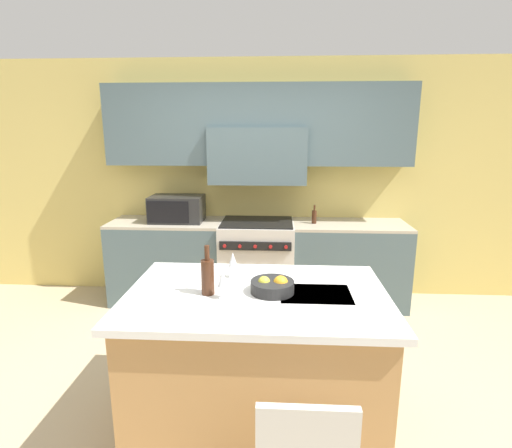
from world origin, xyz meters
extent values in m
plane|color=tan|center=(0.00, 0.00, 0.00)|extent=(10.00, 10.00, 0.00)
cube|color=#DBC166|center=(0.00, 2.06, 1.35)|extent=(10.00, 0.06, 2.70)
cube|color=#4C6066|center=(0.00, 1.86, 1.98)|extent=(3.28, 0.34, 0.85)
cube|color=#4C6066|center=(0.00, 1.83, 1.65)|extent=(1.05, 0.40, 0.60)
cube|color=#4C6066|center=(-1.02, 1.72, 0.45)|extent=(1.24, 0.62, 0.90)
cube|color=#B2A893|center=(-1.02, 1.72, 0.92)|extent=(1.24, 0.62, 0.03)
cube|color=#4C6066|center=(1.02, 1.72, 0.45)|extent=(1.24, 0.62, 0.90)
cube|color=#B2A893|center=(1.02, 1.72, 0.92)|extent=(1.24, 0.62, 0.03)
cube|color=beige|center=(0.00, 1.70, 0.47)|extent=(0.81, 0.66, 0.93)
cube|color=black|center=(0.00, 1.70, 0.94)|extent=(0.77, 0.61, 0.01)
cube|color=black|center=(0.00, 1.36, 0.76)|extent=(0.74, 0.02, 0.09)
cylinder|color=#B21E1E|center=(-0.31, 1.35, 0.76)|extent=(0.04, 0.02, 0.04)
cylinder|color=#B21E1E|center=(-0.16, 1.35, 0.76)|extent=(0.04, 0.02, 0.04)
cylinder|color=#B21E1E|center=(0.00, 1.35, 0.76)|extent=(0.04, 0.02, 0.04)
cylinder|color=#B21E1E|center=(0.16, 1.35, 0.76)|extent=(0.04, 0.02, 0.04)
cylinder|color=#B21E1E|center=(0.31, 1.35, 0.76)|extent=(0.04, 0.02, 0.04)
cube|color=black|center=(-0.89, 1.72, 1.07)|extent=(0.58, 0.38, 0.29)
cube|color=black|center=(-0.94, 1.53, 1.07)|extent=(0.45, 0.01, 0.23)
cube|color=#B7844C|center=(0.10, -0.22, 0.44)|extent=(1.55, 0.99, 0.88)
cube|color=white|center=(0.10, -0.22, 0.90)|extent=(1.64, 1.07, 0.04)
cube|color=#2D2D30|center=(0.47, -0.22, 0.92)|extent=(0.44, 0.32, 0.01)
cylinder|color=#B2B2B7|center=(0.47, -0.03, 0.92)|extent=(0.02, 0.02, 0.00)
cylinder|color=#422314|center=(-0.20, -0.26, 1.04)|extent=(0.08, 0.08, 0.22)
cylinder|color=#422314|center=(-0.20, -0.26, 1.19)|extent=(0.03, 0.03, 0.09)
cylinder|color=white|center=(-0.10, -0.33, 0.93)|extent=(0.06, 0.06, 0.01)
cylinder|color=white|center=(-0.10, -0.33, 0.97)|extent=(0.01, 0.01, 0.07)
cone|color=white|center=(-0.10, -0.33, 1.06)|extent=(0.07, 0.07, 0.10)
cylinder|color=white|center=(-0.08, 0.03, 0.93)|extent=(0.06, 0.06, 0.01)
cylinder|color=white|center=(-0.08, 0.03, 0.97)|extent=(0.01, 0.01, 0.07)
cone|color=white|center=(-0.08, 0.03, 1.06)|extent=(0.07, 0.07, 0.10)
cylinder|color=black|center=(0.20, -0.21, 0.96)|extent=(0.28, 0.28, 0.07)
sphere|color=gold|center=(0.15, -0.21, 0.99)|extent=(0.08, 0.08, 0.08)
sphere|color=gold|center=(0.25, -0.21, 0.99)|extent=(0.09, 0.09, 0.09)
cylinder|color=#422314|center=(0.62, 1.70, 1.00)|extent=(0.05, 0.05, 0.14)
cylinder|color=#422314|center=(0.62, 1.70, 1.10)|extent=(0.02, 0.02, 0.06)
camera|label=1|loc=(0.23, -2.57, 1.92)|focal=28.00mm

